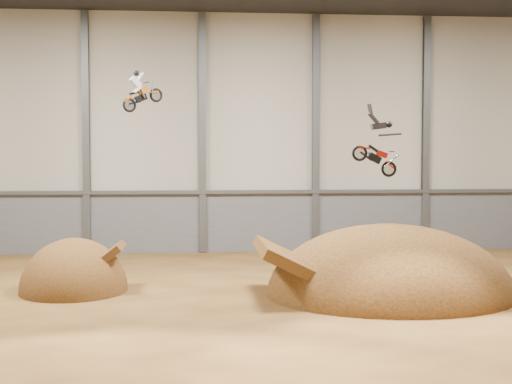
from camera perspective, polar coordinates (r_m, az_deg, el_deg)
floor at (r=27.73m, az=3.07°, el=-8.93°), size 40.00×40.00×0.00m
back_wall at (r=42.06m, az=0.25°, el=4.73°), size 40.00×0.10×14.00m
lower_band_back at (r=42.12m, az=0.26°, el=-2.42°), size 39.80×0.18×3.50m
steel_rail at (r=41.84m, az=0.28°, el=0.02°), size 39.80×0.35×0.20m
steel_column_1 at (r=42.15m, az=-13.44°, el=4.65°), size 0.40×0.36×13.90m
steel_column_2 at (r=41.69m, az=-4.31°, el=4.74°), size 0.40×0.36×13.90m
steel_column_3 at (r=42.29m, az=4.79°, el=4.71°), size 0.40×0.36×13.90m
steel_column_4 at (r=43.90m, az=13.42°, el=4.58°), size 0.40×0.36×13.90m
takeoff_ramp at (r=31.19m, az=-14.34°, el=-7.68°), size 4.46×5.15×4.46m
landing_ramp at (r=29.89m, az=10.63°, el=-8.10°), size 10.08×8.91×5.81m
fmx_rider_a at (r=31.34m, az=-8.86°, el=8.33°), size 2.47×1.69×2.29m
fmx_rider_b at (r=29.39m, az=9.18°, el=4.14°), size 3.44×0.83×3.27m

